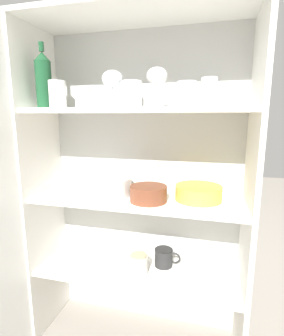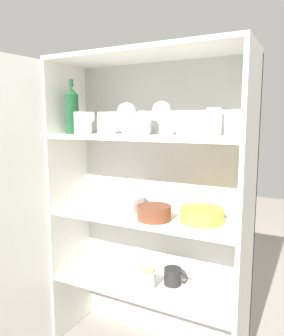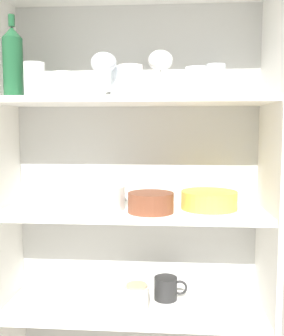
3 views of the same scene
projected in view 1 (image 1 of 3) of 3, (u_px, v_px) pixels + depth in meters
name	position (u px, v px, depth m)	size (l,w,h in m)	color
cupboard_back_panel	(145.00, 186.00, 1.30)	(0.94, 0.02, 1.44)	silver
cupboard_side_left	(44.00, 188.00, 1.26)	(0.02, 0.33, 1.44)	white
cupboard_side_right	(249.00, 204.00, 1.03)	(0.02, 0.33, 1.44)	white
cupboard_top_panel	(136.00, 13.00, 1.01)	(0.94, 0.33, 0.02)	white
shelf_board_lower	(137.00, 271.00, 1.22)	(0.91, 0.30, 0.02)	white
shelf_board_middle	(136.00, 199.00, 1.15)	(0.91, 0.30, 0.02)	white
shelf_board_upper	(136.00, 111.00, 1.08)	(0.91, 0.30, 0.02)	white
tumbler_glass_0	(209.00, 93.00, 1.08)	(0.07, 0.07, 0.12)	white
tumbler_glass_1	(187.00, 94.00, 0.95)	(0.07, 0.07, 0.09)	white
tumbler_glass_2	(130.00, 95.00, 1.13)	(0.08, 0.08, 0.11)	white
tumbler_glass_3	(133.00, 94.00, 1.01)	(0.08, 0.08, 0.10)	silver
tumbler_glass_4	(83.00, 98.00, 1.13)	(0.07, 0.07, 0.09)	silver
tumbler_glass_5	(57.00, 94.00, 1.06)	(0.07, 0.07, 0.11)	white
wine_glass_0	(157.00, 78.00, 0.99)	(0.08, 0.08, 0.15)	white
wine_glass_1	(112.00, 80.00, 1.06)	(0.09, 0.09, 0.15)	white
wine_bottle	(44.00, 80.00, 1.10)	(0.07, 0.07, 0.27)	#194728
plate_stack_white	(103.00, 186.00, 1.18)	(0.25, 0.25, 0.08)	white
mixing_bowl_large	(198.00, 192.00, 1.10)	(0.19, 0.19, 0.06)	gold
serving_bowl_small	(148.00, 193.00, 1.08)	(0.15, 0.15, 0.07)	brown
coffee_mug_primary	(164.00, 257.00, 1.24)	(0.12, 0.09, 0.08)	black
storage_jar	(139.00, 263.00, 1.19)	(0.09, 0.09, 0.09)	beige
serving_spoon	(100.00, 264.00, 1.24)	(0.16, 0.10, 0.01)	silver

